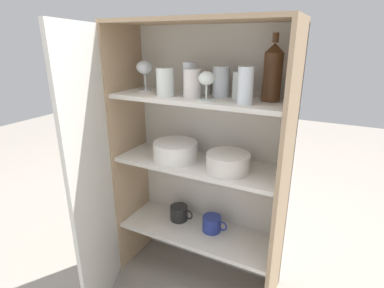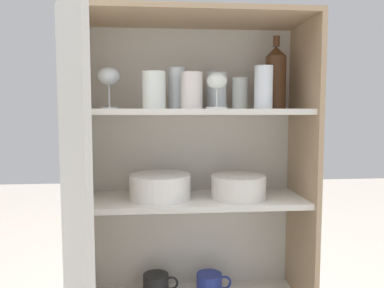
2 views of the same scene
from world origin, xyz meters
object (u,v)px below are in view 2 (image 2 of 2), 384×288
object	(u,v)px
wine_bottle	(276,77)
plate_stack_white	(160,187)
mixing_bowl_large	(238,186)
coffee_mug_primary	(156,285)

from	to	relation	value
wine_bottle	plate_stack_white	world-z (taller)	wine_bottle
wine_bottle	plate_stack_white	xyz separation A→B (m)	(-0.43, -0.05, -0.40)
mixing_bowl_large	coffee_mug_primary	world-z (taller)	mixing_bowl_large
mixing_bowl_large	plate_stack_white	bearing A→B (deg)	177.09
mixing_bowl_large	wine_bottle	bearing A→B (deg)	23.70
plate_stack_white	coffee_mug_primary	bearing A→B (deg)	106.30
plate_stack_white	mixing_bowl_large	size ratio (longest dim) A/B	1.11
wine_bottle	mixing_bowl_large	distance (m)	0.43
wine_bottle	plate_stack_white	size ratio (longest dim) A/B	1.22
plate_stack_white	coffee_mug_primary	size ratio (longest dim) A/B	1.63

